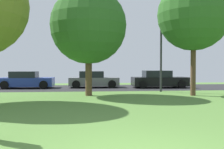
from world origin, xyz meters
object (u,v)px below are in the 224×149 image
(oak_tree_center, at_px, (89,26))
(birch_tree_lone, at_px, (194,15))
(parked_car_blue, at_px, (26,80))
(street_lamp_post, at_px, (161,59))
(parked_car_grey, at_px, (93,80))
(parked_car_black, at_px, (159,80))

(oak_tree_center, bearing_deg, birch_tree_lone, -5.39)
(parked_car_blue, height_order, street_lamp_post, street_lamp_post)
(birch_tree_lone, bearing_deg, parked_car_grey, 130.90)
(parked_car_grey, bearing_deg, birch_tree_lone, -49.10)
(oak_tree_center, height_order, street_lamp_post, oak_tree_center)
(parked_car_blue, relative_size, parked_car_black, 0.93)
(birch_tree_lone, bearing_deg, parked_car_blue, 150.09)
(parked_car_blue, distance_m, parked_car_grey, 5.37)
(parked_car_black, bearing_deg, parked_car_blue, 177.24)
(oak_tree_center, relative_size, parked_car_grey, 1.55)
(birch_tree_lone, distance_m, parked_car_grey, 9.64)
(oak_tree_center, bearing_deg, parked_car_grey, 86.11)
(birch_tree_lone, height_order, parked_car_blue, birch_tree_lone)
(parked_car_grey, xyz_separation_m, street_lamp_post, (4.50, -4.16, 1.63))
(oak_tree_center, xyz_separation_m, parked_car_black, (5.77, 5.27, -3.43))
(oak_tree_center, height_order, parked_car_blue, oak_tree_center)
(oak_tree_center, relative_size, street_lamp_post, 1.40)
(birch_tree_lone, bearing_deg, parked_car_black, 93.41)
(parked_car_black, height_order, street_lamp_post, street_lamp_post)
(parked_car_blue, xyz_separation_m, street_lamp_post, (9.86, -3.94, 1.63))
(birch_tree_lone, xyz_separation_m, parked_car_black, (-0.35, 5.85, -4.09))
(oak_tree_center, relative_size, parked_car_black, 1.41)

